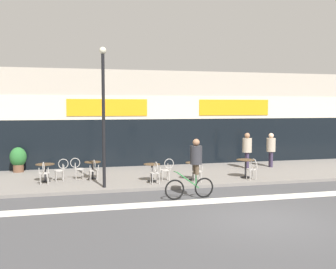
{
  "coord_description": "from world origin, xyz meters",
  "views": [
    {
      "loc": [
        -5.23,
        -9.8,
        3.17
      ],
      "look_at": [
        -1.23,
        6.24,
        1.99
      ],
      "focal_mm": 42.0,
      "sensor_mm": 36.0,
      "label": 1
    }
  ],
  "objects_px": {
    "bistro_table_1": "(93,167)",
    "cafe_chair_3_near": "(198,170)",
    "bistro_table_2": "(152,169)",
    "pedestrian_far_end": "(271,147)",
    "cafe_chair_0_near": "(44,171)",
    "cafe_chair_2_near": "(155,171)",
    "cafe_chair_0_side": "(61,168)",
    "cafe_chair_2_side": "(167,168)",
    "lamp_post": "(103,107)",
    "planter_pot": "(18,159)",
    "bistro_table_3": "(193,167)",
    "bistro_table_0": "(45,169)",
    "bistro_table_4": "(246,164)",
    "cafe_chair_1_side": "(78,167)",
    "cafe_chair_4_near": "(252,168)",
    "pedestrian_near_end": "(247,147)",
    "cafe_chair_1_near": "(94,169)",
    "cyclist_0": "(194,165)"
  },
  "relations": [
    {
      "from": "planter_pot",
      "to": "bistro_table_3",
      "type": "bearing_deg",
      "value": -27.33
    },
    {
      "from": "cafe_chair_0_near",
      "to": "cafe_chair_1_side",
      "type": "distance_m",
      "value": 1.54
    },
    {
      "from": "cafe_chair_4_near",
      "to": "lamp_post",
      "type": "relative_size",
      "value": 0.17
    },
    {
      "from": "bistro_table_3",
      "to": "lamp_post",
      "type": "bearing_deg",
      "value": -169.45
    },
    {
      "from": "bistro_table_1",
      "to": "planter_pot",
      "type": "xyz_separation_m",
      "value": [
        -3.27,
        2.54,
        0.12
      ]
    },
    {
      "from": "cafe_chair_2_near",
      "to": "bistro_table_2",
      "type": "bearing_deg",
      "value": -4.08
    },
    {
      "from": "lamp_post",
      "to": "cyclist_0",
      "type": "relative_size",
      "value": 2.54
    },
    {
      "from": "bistro_table_3",
      "to": "cafe_chair_2_near",
      "type": "bearing_deg",
      "value": -162.34
    },
    {
      "from": "bistro_table_1",
      "to": "planter_pot",
      "type": "height_order",
      "value": "planter_pot"
    },
    {
      "from": "bistro_table_3",
      "to": "cafe_chair_1_side",
      "type": "relative_size",
      "value": 0.8
    },
    {
      "from": "cyclist_0",
      "to": "cafe_chair_1_near",
      "type": "bearing_deg",
      "value": -50.41
    },
    {
      "from": "cafe_chair_1_side",
      "to": "cyclist_0",
      "type": "distance_m",
      "value": 5.56
    },
    {
      "from": "bistro_table_1",
      "to": "cafe_chair_2_side",
      "type": "distance_m",
      "value": 3.17
    },
    {
      "from": "cafe_chair_0_side",
      "to": "cafe_chair_1_side",
      "type": "relative_size",
      "value": 1.0
    },
    {
      "from": "bistro_table_3",
      "to": "planter_pot",
      "type": "relative_size",
      "value": 0.62
    },
    {
      "from": "cafe_chair_1_side",
      "to": "bistro_table_2",
      "type": "bearing_deg",
      "value": -19.73
    },
    {
      "from": "cyclist_0",
      "to": "cafe_chair_0_side",
      "type": "bearing_deg",
      "value": -44.22
    },
    {
      "from": "bistro_table_3",
      "to": "planter_pot",
      "type": "xyz_separation_m",
      "value": [
        -7.33,
        3.79,
        0.12
      ]
    },
    {
      "from": "cafe_chair_0_near",
      "to": "pedestrian_far_end",
      "type": "height_order",
      "value": "pedestrian_far_end"
    },
    {
      "from": "cafe_chair_1_near",
      "to": "cafe_chair_2_near",
      "type": "bearing_deg",
      "value": -124.32
    },
    {
      "from": "cafe_chair_0_near",
      "to": "cafe_chair_2_near",
      "type": "relative_size",
      "value": 1.0
    },
    {
      "from": "cafe_chair_3_near",
      "to": "planter_pot",
      "type": "height_order",
      "value": "planter_pot"
    },
    {
      "from": "bistro_table_2",
      "to": "pedestrian_far_end",
      "type": "height_order",
      "value": "pedestrian_far_end"
    },
    {
      "from": "bistro_table_1",
      "to": "lamp_post",
      "type": "relative_size",
      "value": 0.14
    },
    {
      "from": "bistro_table_0",
      "to": "planter_pot",
      "type": "distance_m",
      "value": 3.06
    },
    {
      "from": "cafe_chair_1_near",
      "to": "cafe_chair_2_side",
      "type": "distance_m",
      "value": 2.98
    },
    {
      "from": "bistro_table_4",
      "to": "lamp_post",
      "type": "relative_size",
      "value": 0.15
    },
    {
      "from": "cafe_chair_0_side",
      "to": "cafe_chair_2_near",
      "type": "distance_m",
      "value": 3.95
    },
    {
      "from": "cafe_chair_0_near",
      "to": "cafe_chair_2_near",
      "type": "bearing_deg",
      "value": -98.82
    },
    {
      "from": "bistro_table_2",
      "to": "cafe_chair_4_near",
      "type": "bearing_deg",
      "value": -10.1
    },
    {
      "from": "cafe_chair_1_near",
      "to": "cafe_chair_2_near",
      "type": "relative_size",
      "value": 1.0
    },
    {
      "from": "cafe_chair_2_near",
      "to": "lamp_post",
      "type": "bearing_deg",
      "value": 89.48
    },
    {
      "from": "bistro_table_1",
      "to": "lamp_post",
      "type": "height_order",
      "value": "lamp_post"
    },
    {
      "from": "bistro_table_4",
      "to": "cyclist_0",
      "type": "height_order",
      "value": "cyclist_0"
    },
    {
      "from": "cafe_chair_2_side",
      "to": "cafe_chair_0_side",
      "type": "bearing_deg",
      "value": -15.54
    },
    {
      "from": "bistro_table_3",
      "to": "cafe_chair_2_side",
      "type": "bearing_deg",
      "value": 176.03
    },
    {
      "from": "bistro_table_1",
      "to": "bistro_table_3",
      "type": "xyz_separation_m",
      "value": [
        4.06,
        -1.25,
        -0.0
      ]
    },
    {
      "from": "bistro_table_1",
      "to": "cafe_chair_3_near",
      "type": "bearing_deg",
      "value": -24.82
    },
    {
      "from": "bistro_table_3",
      "to": "cafe_chair_4_near",
      "type": "xyz_separation_m",
      "value": [
        2.37,
        -0.66,
        0.0
      ]
    },
    {
      "from": "cafe_chair_2_near",
      "to": "planter_pot",
      "type": "xyz_separation_m",
      "value": [
        -5.59,
        4.34,
        0.12
      ]
    },
    {
      "from": "bistro_table_3",
      "to": "cafe_chair_0_near",
      "type": "xyz_separation_m",
      "value": [
        -5.97,
        0.42,
        0.0
      ]
    },
    {
      "from": "bistro_table_4",
      "to": "cafe_chair_3_near",
      "type": "distance_m",
      "value": 2.44
    },
    {
      "from": "cafe_chair_1_near",
      "to": "cafe_chair_3_near",
      "type": "height_order",
      "value": "same"
    },
    {
      "from": "cafe_chair_2_near",
      "to": "pedestrian_near_end",
      "type": "bearing_deg",
      "value": -66.86
    },
    {
      "from": "pedestrian_near_end",
      "to": "pedestrian_far_end",
      "type": "bearing_deg",
      "value": 16.76
    },
    {
      "from": "bistro_table_3",
      "to": "cafe_chair_4_near",
      "type": "distance_m",
      "value": 2.46
    },
    {
      "from": "cafe_chair_1_side",
      "to": "cafe_chair_3_near",
      "type": "xyz_separation_m",
      "value": [
        4.68,
        -1.88,
        0.0
      ]
    },
    {
      "from": "cafe_chair_0_side",
      "to": "cafe_chair_3_near",
      "type": "relative_size",
      "value": 1.0
    },
    {
      "from": "cafe_chair_0_side",
      "to": "cafe_chair_1_side",
      "type": "bearing_deg",
      "value": -171.72
    },
    {
      "from": "cafe_chair_1_near",
      "to": "cafe_chair_1_side",
      "type": "xyz_separation_m",
      "value": [
        -0.64,
        0.63,
        0.0
      ]
    }
  ]
}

